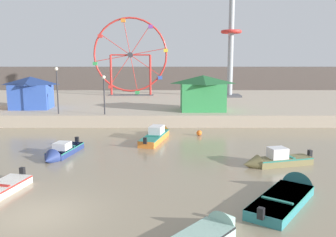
{
  "coord_description": "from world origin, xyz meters",
  "views": [
    {
      "loc": [
        5.29,
        -13.75,
        6.37
      ],
      "look_at": [
        5.4,
        11.53,
        1.99
      ],
      "focal_mm": 38.87,
      "sensor_mm": 36.0,
      "label": 1
    }
  ],
  "objects_px": {
    "mooring_buoy_orange": "(198,133)",
    "carnival_booth_green_kiosk": "(201,92)",
    "ferris_wheel_red_frame": "(129,57)",
    "promenade_lamp_near": "(102,89)",
    "promenade_lamp_far": "(55,84)",
    "motorboat_navy_blue": "(59,152)",
    "motorboat_olive_wood": "(272,160)",
    "motorboat_seafoam": "(203,237)",
    "carnival_booth_blue_tent": "(29,92)",
    "drop_tower_steel_tower": "(229,48)",
    "motorboat_orange_hull": "(156,134)",
    "motorboat_teal_painted": "(289,193)"
  },
  "relations": [
    {
      "from": "motorboat_olive_wood",
      "to": "carnival_booth_green_kiosk",
      "type": "distance_m",
      "value": 15.02
    },
    {
      "from": "motorboat_navy_blue",
      "to": "ferris_wheel_red_frame",
      "type": "distance_m",
      "value": 27.0
    },
    {
      "from": "ferris_wheel_red_frame",
      "to": "mooring_buoy_orange",
      "type": "bearing_deg",
      "value": -69.49
    },
    {
      "from": "mooring_buoy_orange",
      "to": "motorboat_olive_wood",
      "type": "bearing_deg",
      "value": -65.69
    },
    {
      "from": "motorboat_orange_hull",
      "to": "carnival_booth_blue_tent",
      "type": "xyz_separation_m",
      "value": [
        -12.94,
        8.66,
        2.45
      ]
    },
    {
      "from": "motorboat_teal_painted",
      "to": "motorboat_navy_blue",
      "type": "bearing_deg",
      "value": 97.08
    },
    {
      "from": "carnival_booth_green_kiosk",
      "to": "promenade_lamp_near",
      "type": "bearing_deg",
      "value": -165.8
    },
    {
      "from": "motorboat_orange_hull",
      "to": "carnival_booth_green_kiosk",
      "type": "relative_size",
      "value": 1.32
    },
    {
      "from": "carnival_booth_green_kiosk",
      "to": "promenade_lamp_far",
      "type": "distance_m",
      "value": 13.64
    },
    {
      "from": "ferris_wheel_red_frame",
      "to": "promenade_lamp_far",
      "type": "bearing_deg",
      "value": -107.91
    },
    {
      "from": "motorboat_seafoam",
      "to": "promenade_lamp_far",
      "type": "xyz_separation_m",
      "value": [
        -11.32,
        21.42,
        3.63
      ]
    },
    {
      "from": "ferris_wheel_red_frame",
      "to": "promenade_lamp_near",
      "type": "xyz_separation_m",
      "value": [
        -0.77,
        -16.14,
        -2.82
      ]
    },
    {
      "from": "motorboat_seafoam",
      "to": "carnival_booth_blue_tent",
      "type": "relative_size",
      "value": 1.08
    },
    {
      "from": "carnival_booth_green_kiosk",
      "to": "ferris_wheel_red_frame",
      "type": "bearing_deg",
      "value": 120.6
    },
    {
      "from": "carnival_booth_blue_tent",
      "to": "promenade_lamp_far",
      "type": "bearing_deg",
      "value": -44.16
    },
    {
      "from": "motorboat_orange_hull",
      "to": "motorboat_seafoam",
      "type": "distance_m",
      "value": 16.2
    },
    {
      "from": "motorboat_navy_blue",
      "to": "motorboat_seafoam",
      "type": "xyz_separation_m",
      "value": [
        8.13,
        -10.91,
        -0.04
      ]
    },
    {
      "from": "motorboat_navy_blue",
      "to": "mooring_buoy_orange",
      "type": "bearing_deg",
      "value": 134.48
    },
    {
      "from": "carnival_booth_green_kiosk",
      "to": "promenade_lamp_far",
      "type": "relative_size",
      "value": 1.09
    },
    {
      "from": "carnival_booth_green_kiosk",
      "to": "promenade_lamp_near",
      "type": "distance_m",
      "value": 9.47
    },
    {
      "from": "carnival_booth_green_kiosk",
      "to": "promenade_lamp_far",
      "type": "height_order",
      "value": "promenade_lamp_far"
    },
    {
      "from": "ferris_wheel_red_frame",
      "to": "motorboat_seafoam",
      "type": "bearing_deg",
      "value": -80.48
    },
    {
      "from": "motorboat_seafoam",
      "to": "ferris_wheel_red_frame",
      "type": "bearing_deg",
      "value": 50.48
    },
    {
      "from": "mooring_buoy_orange",
      "to": "carnival_booth_green_kiosk",
      "type": "bearing_deg",
      "value": 82.37
    },
    {
      "from": "drop_tower_steel_tower",
      "to": "motorboat_seafoam",
      "type": "bearing_deg",
      "value": -100.76
    },
    {
      "from": "motorboat_teal_painted",
      "to": "promenade_lamp_near",
      "type": "height_order",
      "value": "promenade_lamp_near"
    },
    {
      "from": "motorboat_seafoam",
      "to": "motorboat_olive_wood",
      "type": "relative_size",
      "value": 1.02
    },
    {
      "from": "motorboat_seafoam",
      "to": "mooring_buoy_orange",
      "type": "xyz_separation_m",
      "value": [
        1.27,
        17.11,
        -0.01
      ]
    },
    {
      "from": "carnival_booth_blue_tent",
      "to": "mooring_buoy_orange",
      "type": "distance_m",
      "value": 18.14
    },
    {
      "from": "carnival_booth_blue_tent",
      "to": "promenade_lamp_far",
      "type": "relative_size",
      "value": 1.0
    },
    {
      "from": "ferris_wheel_red_frame",
      "to": "mooring_buoy_orange",
      "type": "distance_m",
      "value": 22.26
    },
    {
      "from": "motorboat_olive_wood",
      "to": "motorboat_teal_painted",
      "type": "distance_m",
      "value": 4.96
    },
    {
      "from": "mooring_buoy_orange",
      "to": "motorboat_seafoam",
      "type": "bearing_deg",
      "value": -94.26
    },
    {
      "from": "carnival_booth_green_kiosk",
      "to": "motorboat_teal_painted",
      "type": "bearing_deg",
      "value": -84.43
    },
    {
      "from": "motorboat_olive_wood",
      "to": "drop_tower_steel_tower",
      "type": "relative_size",
      "value": 0.33
    },
    {
      "from": "motorboat_olive_wood",
      "to": "motorboat_seafoam",
      "type": "bearing_deg",
      "value": 45.8
    },
    {
      "from": "drop_tower_steel_tower",
      "to": "motorboat_orange_hull",
      "type": "bearing_deg",
      "value": -114.17
    },
    {
      "from": "motorboat_orange_hull",
      "to": "motorboat_navy_blue",
      "type": "distance_m",
      "value": 7.98
    },
    {
      "from": "motorboat_orange_hull",
      "to": "motorboat_olive_wood",
      "type": "height_order",
      "value": "motorboat_olive_wood"
    },
    {
      "from": "motorboat_seafoam",
      "to": "carnival_booth_blue_tent",
      "type": "xyz_separation_m",
      "value": [
        -14.99,
        24.73,
        2.55
      ]
    },
    {
      "from": "motorboat_olive_wood",
      "to": "promenade_lamp_near",
      "type": "xyz_separation_m",
      "value": [
        -11.96,
        12.08,
        3.12
      ]
    },
    {
      "from": "carnival_booth_green_kiosk",
      "to": "promenade_lamp_near",
      "type": "relative_size",
      "value": 1.32
    },
    {
      "from": "mooring_buoy_orange",
      "to": "promenade_lamp_far",
      "type": "bearing_deg",
      "value": 161.11
    },
    {
      "from": "motorboat_navy_blue",
      "to": "motorboat_seafoam",
      "type": "bearing_deg",
      "value": 47.81
    },
    {
      "from": "motorboat_olive_wood",
      "to": "promenade_lamp_near",
      "type": "relative_size",
      "value": 1.27
    },
    {
      "from": "motorboat_seafoam",
      "to": "carnival_booth_blue_tent",
      "type": "height_order",
      "value": "carnival_booth_blue_tent"
    },
    {
      "from": "motorboat_navy_blue",
      "to": "ferris_wheel_red_frame",
      "type": "bearing_deg",
      "value": -173.03
    },
    {
      "from": "motorboat_olive_wood",
      "to": "carnival_booth_green_kiosk",
      "type": "height_order",
      "value": "carnival_booth_green_kiosk"
    },
    {
      "from": "ferris_wheel_red_frame",
      "to": "promenade_lamp_near",
      "type": "height_order",
      "value": "ferris_wheel_red_frame"
    },
    {
      "from": "motorboat_seafoam",
      "to": "promenade_lamp_far",
      "type": "bearing_deg",
      "value": 68.83
    }
  ]
}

